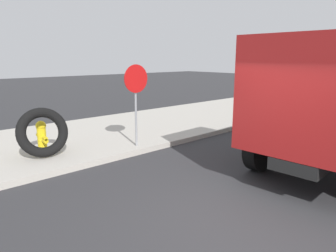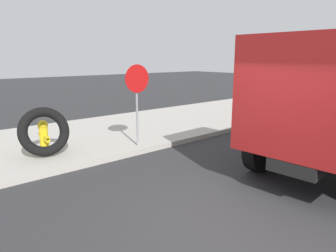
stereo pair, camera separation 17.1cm
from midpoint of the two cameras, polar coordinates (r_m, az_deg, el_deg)
ground_plane at (r=5.07m, az=11.74°, el=-18.34°), size 80.00×80.00×0.00m
sidewalk_curb at (r=10.01m, az=-19.68°, el=-2.70°), size 36.00×5.00×0.15m
fire_hydrant at (r=8.86m, az=-22.89°, el=-1.53°), size 0.26×0.60×0.81m
loose_tire at (r=8.24m, az=-22.78°, el=-1.08°), size 1.30×0.73×1.26m
stop_sign at (r=8.45m, az=-6.56°, el=6.62°), size 0.76×0.08×2.26m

